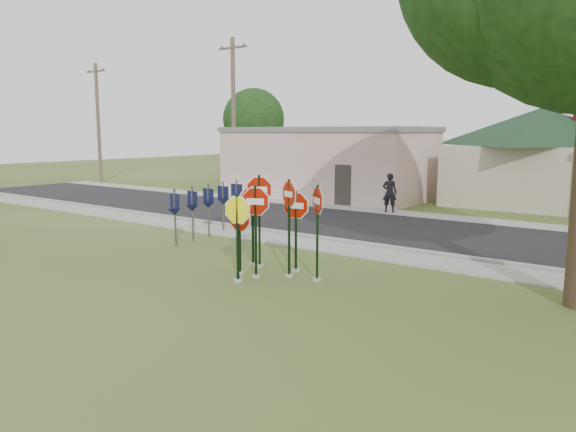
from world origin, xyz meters
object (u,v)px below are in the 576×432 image
Objects in this scene: stop_sign_center at (256,218)px; pedestrian at (390,193)px; stop_sign_left at (240,229)px; utility_pole_near at (234,114)px; stop_sign_yellow at (237,227)px.

pedestrian is at bearing 101.89° from stop_sign_center.
stop_sign_center reaches higher than pedestrian.
stop_sign_left is at bearing 80.95° from pedestrian.
utility_pole_near is at bearing -24.04° from pedestrian.
stop_sign_center is 13.43m from pedestrian.
stop_sign_yellow reaches higher than pedestrian.
utility_pole_near is at bearing 133.09° from stop_sign_yellow.
stop_sign_yellow is at bearing 82.58° from pedestrian.
utility_pole_near is (-13.40, 14.23, 3.69)m from stop_sign_left.
stop_sign_left reaches higher than pedestrian.
stop_sign_yellow is 20.65m from utility_pole_near.
utility_pole_near is (-13.98, 14.22, 3.33)m from stop_sign_center.
stop_sign_yellow is (-0.07, -0.64, -0.15)m from stop_sign_center.
stop_sign_left is 19.89m from utility_pole_near.
stop_sign_center is 0.66m from stop_sign_yellow.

